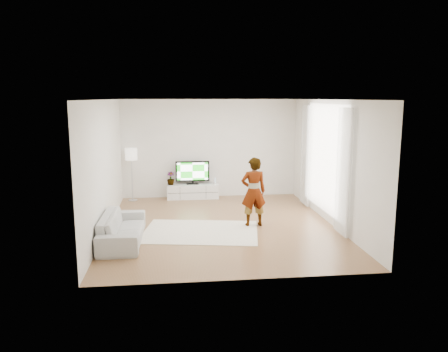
{
  "coord_description": "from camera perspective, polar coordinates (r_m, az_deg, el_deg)",
  "views": [
    {
      "loc": [
        -1.02,
        -9.43,
        2.84
      ],
      "look_at": [
        0.11,
        0.4,
        1.06
      ],
      "focal_mm": 35.0,
      "sensor_mm": 36.0,
      "label": 1
    }
  ],
  "objects": [
    {
      "name": "floor",
      "position": [
        9.9,
        -0.38,
        -6.48
      ],
      "size": [
        6.0,
        6.0,
        0.0
      ],
      "primitive_type": "plane",
      "color": "#8B613E",
      "rests_on": "ground"
    },
    {
      "name": "media_console",
      "position": [
        12.49,
        -4.1,
        -2.01
      ],
      "size": [
        1.46,
        0.42,
        0.41
      ],
      "color": "white",
      "rests_on": "floor"
    },
    {
      "name": "rug",
      "position": [
        9.45,
        -3.08,
        -7.27
      ],
      "size": [
        2.68,
        2.13,
        0.01
      ],
      "primitive_type": "cube",
      "rotation": [
        0.0,
        0.0,
        -0.17
      ],
      "color": "white",
      "rests_on": "floor"
    },
    {
      "name": "curtain_far",
      "position": [
        11.64,
        10.59,
        2.67
      ],
      "size": [
        0.04,
        0.7,
        2.6
      ],
      "primitive_type": "cube",
      "color": "white",
      "rests_on": "floor"
    },
    {
      "name": "ceiling",
      "position": [
        9.48,
        -0.4,
        9.95
      ],
      "size": [
        6.0,
        6.0,
        0.0
      ],
      "primitive_type": "plane",
      "color": "white",
      "rests_on": "wall_back"
    },
    {
      "name": "wall_front",
      "position": [
        6.67,
        2.39,
        -2.29
      ],
      "size": [
        5.0,
        0.02,
        2.8
      ],
      "primitive_type": "cube",
      "color": "white",
      "rests_on": "floor"
    },
    {
      "name": "wall_right",
      "position": [
        10.17,
        13.77,
        1.76
      ],
      "size": [
        0.02,
        6.0,
        2.8
      ],
      "primitive_type": "cube",
      "color": "white",
      "rests_on": "floor"
    },
    {
      "name": "curtain_near",
      "position": [
        9.22,
        15.31,
        0.53
      ],
      "size": [
        0.04,
        0.7,
        2.6
      ],
      "primitive_type": "cube",
      "color": "white",
      "rests_on": "floor"
    },
    {
      "name": "floor_lamp",
      "position": [
        12.29,
        -12.03,
        2.5
      ],
      "size": [
        0.33,
        0.33,
        1.47
      ],
      "color": "silver",
      "rests_on": "floor"
    },
    {
      "name": "wall_left",
      "position": [
        9.65,
        -15.31,
        1.25
      ],
      "size": [
        0.02,
        6.0,
        2.8
      ],
      "primitive_type": "cube",
      "color": "white",
      "rests_on": "floor"
    },
    {
      "name": "game_console",
      "position": [
        12.47,
        -1.19,
        -0.57
      ],
      "size": [
        0.05,
        0.15,
        0.2
      ],
      "rotation": [
        0.0,
        0.0,
        -0.05
      ],
      "color": "white",
      "rests_on": "media_console"
    },
    {
      "name": "television",
      "position": [
        12.41,
        -4.14,
        0.56
      ],
      "size": [
        0.95,
        0.19,
        0.66
      ],
      "color": "black",
      "rests_on": "media_console"
    },
    {
      "name": "player",
      "position": [
        9.72,
        3.87,
        -2.05
      ],
      "size": [
        0.58,
        0.4,
        1.54
      ],
      "primitive_type": "imported",
      "rotation": [
        0.0,
        0.0,
        3.2
      ],
      "color": "#334772",
      "rests_on": "rug"
    },
    {
      "name": "sofa",
      "position": [
        8.97,
        -13.14,
        -6.63
      ],
      "size": [
        0.78,
        1.97,
        0.57
      ],
      "primitive_type": "imported",
      "rotation": [
        0.0,
        0.0,
        1.56
      ],
      "color": "#A8A8A3",
      "rests_on": "floor"
    },
    {
      "name": "potted_plant",
      "position": [
        12.4,
        -6.99,
        -0.31
      ],
      "size": [
        0.22,
        0.22,
        0.37
      ],
      "primitive_type": "imported",
      "rotation": [
        0.0,
        0.0,
        -0.04
      ],
      "color": "#3F7238",
      "rests_on": "media_console"
    },
    {
      "name": "window",
      "position": [
        10.43,
        13.11,
        2.27
      ],
      "size": [
        0.01,
        2.6,
        2.5
      ],
      "primitive_type": "cube",
      "color": "white",
      "rests_on": "wall_right"
    },
    {
      "name": "wall_back",
      "position": [
        12.55,
        -1.86,
        3.6
      ],
      "size": [
        5.0,
        0.02,
        2.8
      ],
      "primitive_type": "cube",
      "color": "white",
      "rests_on": "floor"
    }
  ]
}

